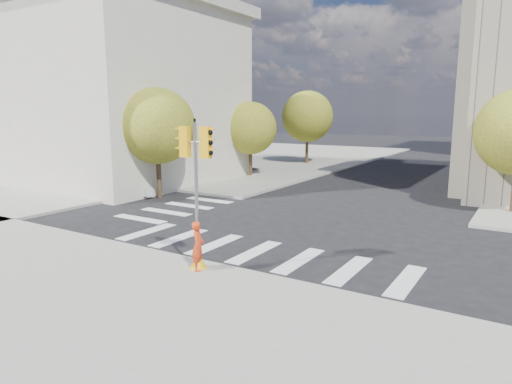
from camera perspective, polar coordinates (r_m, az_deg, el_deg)
ground at (r=18.34m, az=3.45°, el=-5.97°), size 160.00×160.00×0.00m
sidewalk_near at (r=10.73m, az=-27.65°, el=-18.89°), size 30.00×14.00×0.15m
sidewalk_far_left at (r=50.52m, az=-2.46°, el=4.43°), size 28.00×40.00×0.15m
classical_building at (r=36.86m, az=-18.85°, el=11.72°), size 19.00×15.00×12.70m
tree_lw_near at (r=27.15m, az=-12.26°, el=8.05°), size 4.40×4.40×6.41m
tree_lw_mid at (r=35.05m, az=-0.71°, el=7.97°), size 4.00×4.00×5.77m
tree_lw_far at (r=43.78m, az=6.45°, el=9.35°), size 4.80×4.80×6.95m
traffic_signal at (r=14.28m, az=-7.43°, el=-1.79°), size 1.07×0.56×4.70m
photographer at (r=14.38m, az=-7.27°, el=-6.71°), size 0.61×0.68×1.56m
planter_wall at (r=29.56m, az=-16.52°, el=0.60°), size 5.99×1.33×0.50m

